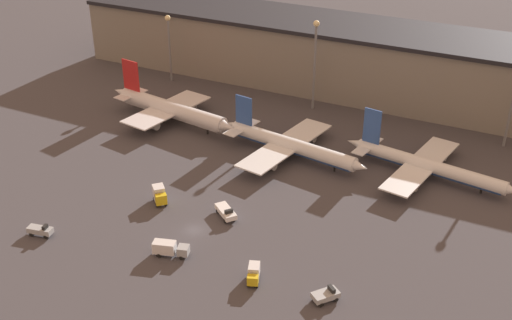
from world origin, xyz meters
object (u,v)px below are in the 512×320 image
Objects in this scene: airplane_0 at (171,109)px; service_vehicle_5 at (159,195)px; service_vehicle_0 at (326,295)px; service_vehicle_3 at (170,248)px; service_vehicle_4 at (40,230)px; service_vehicle_2 at (226,212)px; service_vehicle_1 at (254,273)px; airplane_1 at (290,145)px; airplane_2 at (426,165)px.

airplane_0 reaches higher than service_vehicle_5.
service_vehicle_0 is 0.73× the size of service_vehicle_3.
service_vehicle_4 is (6.77, -59.02, -2.58)m from airplane_0.
service_vehicle_2 is 1.33× the size of service_vehicle_5.
airplane_0 is at bearing -155.66° from service_vehicle_1.
service_vehicle_4 reaches higher than service_vehicle_0.
service_vehicle_3 is at bearing 129.95° from service_vehicle_0.
service_vehicle_1 is at bearing 18.73° from service_vehicle_5.
service_vehicle_0 is at bearing 72.91° from service_vehicle_1.
service_vehicle_0 is at bearing -3.96° from service_vehicle_4.
airplane_1 is 55.15m from service_vehicle_0.
service_vehicle_0 is (28.31, -47.29, -2.05)m from airplane_1.
service_vehicle_2 is at bearing -123.66° from airplane_2.
airplane_2 reaches higher than service_vehicle_4.
service_vehicle_5 is at bearing 44.68° from service_vehicle_4.
service_vehicle_3 is at bearing -109.46° from service_vehicle_1.
airplane_1 is at bearing 68.20° from service_vehicle_3.
airplane_1 is 7.75× the size of service_vehicle_4.
service_vehicle_1 is (52.84, -52.21, -2.12)m from airplane_0.
service_vehicle_3 reaches higher than service_vehicle_4.
service_vehicle_5 reaches higher than service_vehicle_1.
service_vehicle_1 reaches higher than service_vehicle_2.
airplane_1 is (38.55, -3.96, -0.60)m from airplane_0.
airplane_2 is at bearing 10.23° from airplane_0.
service_vehicle_5 is (-50.34, -38.75, -0.89)m from airplane_2.
airplane_2 is (71.83, 1.57, -0.91)m from airplane_0.
service_vehicle_4 is (-30.85, -23.44, 0.02)m from service_vehicle_2.
airplane_1 is at bearing 68.28° from service_vehicle_0.
service_vehicle_5 is at bearing -133.43° from airplane_2.
airplane_2 is at bearing 139.55° from service_vehicle_1.
service_vehicle_1 is at bearing -35.68° from airplane_0.
airplane_0 is 71.85m from airplane_2.
service_vehicle_5 is (-31.35, 15.03, 0.32)m from service_vehicle_1.
service_vehicle_0 is at bearing -50.12° from airplane_1.
airplane_0 is at bearing -169.77° from airplane_2.
service_vehicle_0 is 60.59m from service_vehicle_4.
airplane_0 is 8.29× the size of service_vehicle_0.
service_vehicle_2 is (37.62, -35.58, -2.60)m from airplane_0.
airplane_0 is at bearing 89.90° from service_vehicle_0.
service_vehicle_5 is (-45.37, 14.07, 0.86)m from service_vehicle_0.
service_vehicle_4 is at bearing -102.60° from service_vehicle_1.
airplane_0 reaches higher than service_vehicle_0.
service_vehicle_3 is (-37.37, -54.27, -1.20)m from airplane_2.
airplane_1 is 31.69m from service_vehicle_2.
service_vehicle_2 is at bearing 99.19° from service_vehicle_0.
airplane_2 is 5.80× the size of service_vehicle_3.
service_vehicle_5 is at bearing -136.61° from service_vehicle_1.
service_vehicle_4 is 1.09× the size of service_vehicle_5.
service_vehicle_3 is at bearing -85.82° from airplane_1.
airplane_2 reaches higher than service_vehicle_3.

